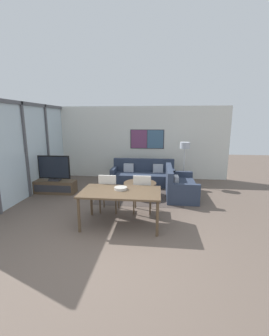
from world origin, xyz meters
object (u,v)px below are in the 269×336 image
at_px(dining_chair_left, 109,191).
at_px(dining_chair_centre, 142,192).
at_px(sofa_main, 143,176).
at_px(dining_table, 121,194).
at_px(sofa_side, 178,187).
at_px(floor_lamp, 185,149).
at_px(fruit_bowl, 121,188).
at_px(television, 54,168).
at_px(coffee_table, 140,186).
at_px(tv_console, 55,187).

xyz_separation_m(dining_chair_left, dining_chair_centre, (0.84, 0.04, 0.00)).
distance_m(sofa_main, dining_table, 3.33).
relative_size(sofa_side, floor_lamp, 1.07).
relative_size(sofa_main, fruit_bowl, 7.83).
relative_size(television, sofa_side, 0.62).
relative_size(coffee_table, floor_lamp, 0.65).
height_order(dining_chair_centre, floor_lamp, floor_lamp).
bearing_deg(coffee_table, fruit_bowl, -98.15).
relative_size(coffee_table, fruit_bowl, 3.51).
distance_m(sofa_main, sofa_side, 1.68).
distance_m(tv_console, sofa_side, 3.86).
bearing_deg(sofa_side, coffee_table, 94.23).
relative_size(sofa_side, dining_chair_centre, 1.67).
bearing_deg(floor_lamp, coffee_table, -138.06).
relative_size(dining_chair_centre, fruit_bowl, 3.46).
bearing_deg(dining_chair_centre, tv_console, 156.15).
distance_m(coffee_table, dining_table, 2.05).
relative_size(sofa_side, dining_chair_left, 1.67).
distance_m(tv_console, television, 0.60).
bearing_deg(sofa_side, tv_console, 91.71).
xyz_separation_m(sofa_side, dining_chair_centre, (-0.99, -1.38, 0.26)).
xyz_separation_m(sofa_side, dining_table, (-1.41, -2.08, 0.42)).
height_order(sofa_main, fruit_bowl, sofa_main).
relative_size(dining_table, dining_chair_left, 1.75).
height_order(tv_console, sofa_side, sofa_side).
distance_m(sofa_main, dining_chair_centre, 2.62).
relative_size(television, dining_table, 0.59).
relative_size(sofa_main, dining_table, 1.29).
xyz_separation_m(tv_console, sofa_side, (3.86, 0.11, 0.08)).
height_order(coffee_table, floor_lamp, floor_lamp).
bearing_deg(television, coffee_table, 0.61).
relative_size(dining_chair_left, floor_lamp, 0.64).
height_order(television, dining_table, television).
bearing_deg(sofa_side, television, 91.69).
distance_m(coffee_table, fruit_bowl, 1.97).
bearing_deg(floor_lamp, fruit_bowl, -118.27).
distance_m(television, dining_chair_centre, 3.15).
xyz_separation_m(television, dining_chair_left, (2.03, -1.31, -0.26)).
height_order(television, fruit_bowl, television).
bearing_deg(dining_table, sofa_main, 85.60).
height_order(fruit_bowl, floor_lamp, floor_lamp).
distance_m(tv_console, sofa_main, 3.01).
xyz_separation_m(television, dining_table, (2.45, -1.96, -0.09)).
xyz_separation_m(sofa_main, dining_table, (-0.25, -3.29, 0.42)).
relative_size(dining_table, fruit_bowl, 6.06).
bearing_deg(sofa_side, floor_lamp, -13.30).
relative_size(tv_console, dining_chair_left, 1.31).
distance_m(dining_table, dining_chair_centre, 0.83).
height_order(television, dining_chair_centre, television).
height_order(dining_table, fruit_bowl, fruit_bowl).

